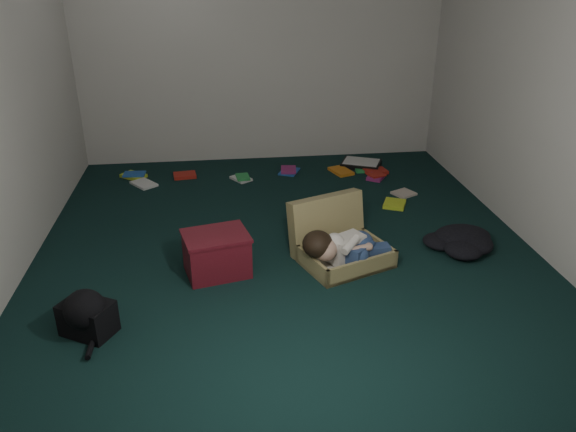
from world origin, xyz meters
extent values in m
plane|color=black|center=(0.00, 0.00, 0.00)|extent=(4.50, 4.50, 0.00)
plane|color=silver|center=(0.00, 2.25, 1.30)|extent=(4.50, 0.00, 4.50)
plane|color=silver|center=(0.00, -2.25, 1.30)|extent=(4.50, 0.00, 4.50)
plane|color=silver|center=(2.00, 0.00, 1.30)|extent=(0.00, 4.50, 4.50)
cube|color=#9D8E56|center=(0.43, -0.35, 0.07)|extent=(0.76, 0.66, 0.15)
cube|color=silver|center=(0.43, -0.35, 0.04)|extent=(0.69, 0.58, 0.02)
cube|color=#9D8E56|center=(0.32, -0.07, 0.23)|extent=(0.66, 0.41, 0.47)
cube|color=white|center=(0.42, -0.37, 0.16)|extent=(0.31, 0.27, 0.20)
sphere|color=tan|center=(0.24, -0.47, 0.21)|extent=(0.17, 0.17, 0.17)
ellipsoid|color=black|center=(0.19, -0.44, 0.24)|extent=(0.23, 0.24, 0.20)
ellipsoid|color=navy|center=(0.54, -0.31, 0.16)|extent=(0.21, 0.24, 0.20)
cube|color=navy|center=(0.51, -0.43, 0.15)|extent=(0.25, 0.25, 0.13)
cube|color=navy|center=(0.64, -0.39, 0.12)|extent=(0.22, 0.12, 0.10)
sphere|color=white|center=(0.71, -0.33, 0.11)|extent=(0.10, 0.10, 0.10)
sphere|color=white|center=(0.73, -0.39, 0.10)|extent=(0.09, 0.09, 0.09)
cylinder|color=tan|center=(0.50, -0.46, 0.20)|extent=(0.17, 0.11, 0.06)
cube|color=maroon|center=(-0.56, -0.34, 0.15)|extent=(0.52, 0.44, 0.30)
cube|color=maroon|center=(-0.56, -0.34, 0.31)|extent=(0.54, 0.47, 0.02)
cube|color=black|center=(1.08, 1.82, 0.03)|extent=(0.52, 0.46, 0.05)
cube|color=white|center=(1.08, 1.82, 0.06)|extent=(0.46, 0.41, 0.01)
cube|color=#CDEA29|center=(-1.44, 1.79, 0.01)|extent=(0.22, 0.16, 0.02)
cube|color=red|center=(-0.89, 1.73, 0.01)|extent=(0.27, 0.26, 0.02)
cube|color=white|center=(-0.29, 1.57, 0.01)|extent=(0.22, 0.26, 0.02)
cube|color=blue|center=(0.25, 1.73, 0.01)|extent=(0.23, 0.26, 0.02)
cube|color=orange|center=(0.81, 1.65, 0.01)|extent=(0.27, 0.25, 0.02)
cube|color=green|center=(1.11, 1.68, 0.01)|extent=(0.23, 0.18, 0.02)
cube|color=#9C276E|center=(1.14, 1.41, 0.01)|extent=(0.27, 0.27, 0.02)
cube|color=beige|center=(1.31, 0.96, 0.01)|extent=(0.20, 0.25, 0.02)
cube|color=#CDEA29|center=(1.13, 0.70, 0.01)|extent=(0.24, 0.27, 0.02)
cube|color=red|center=(1.19, 1.59, 0.01)|extent=(0.27, 0.25, 0.02)
cube|color=white|center=(-1.30, 1.54, 0.01)|extent=(0.24, 0.20, 0.02)
camera|label=1|loc=(-0.49, -4.04, 2.18)|focal=35.00mm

